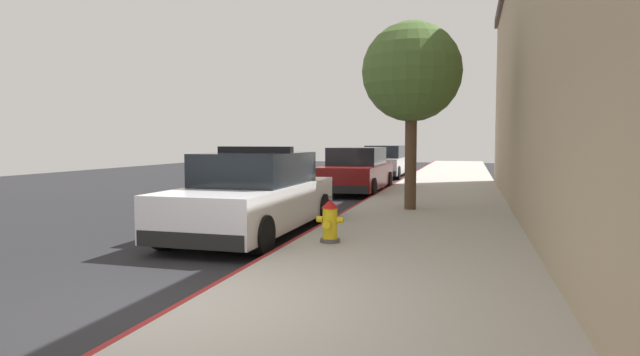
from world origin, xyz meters
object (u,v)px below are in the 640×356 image
(police_cruiser, at_px, (254,196))
(fire_hydrant, at_px, (330,221))
(street_tree, at_px, (412,73))
(parked_car_silver_ahead, at_px, (357,171))
(parked_car_dark_far, at_px, (385,162))

(police_cruiser, relative_size, fire_hydrant, 6.37)
(street_tree, bearing_deg, parked_car_silver_ahead, 115.23)
(fire_hydrant, bearing_deg, street_tree, 80.17)
(fire_hydrant, xyz_separation_m, street_tree, (0.80, 4.59, 2.91))
(police_cruiser, bearing_deg, parked_car_silver_ahead, 88.92)
(police_cruiser, relative_size, parked_car_dark_far, 1.00)
(parked_car_silver_ahead, distance_m, street_tree, 6.24)
(police_cruiser, xyz_separation_m, parked_car_dark_far, (-0.11, 16.67, -0.00))
(parked_car_dark_far, bearing_deg, street_tree, -78.49)
(parked_car_silver_ahead, distance_m, parked_car_dark_far, 8.04)
(parked_car_silver_ahead, xyz_separation_m, fire_hydrant, (1.61, -9.70, -0.25))
(parked_car_dark_far, distance_m, fire_hydrant, 17.83)
(parked_car_silver_ahead, bearing_deg, fire_hydrant, -80.56)
(police_cruiser, height_order, street_tree, street_tree)
(parked_car_dark_far, height_order, street_tree, street_tree)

